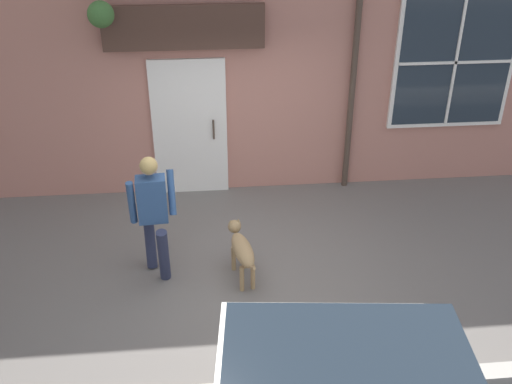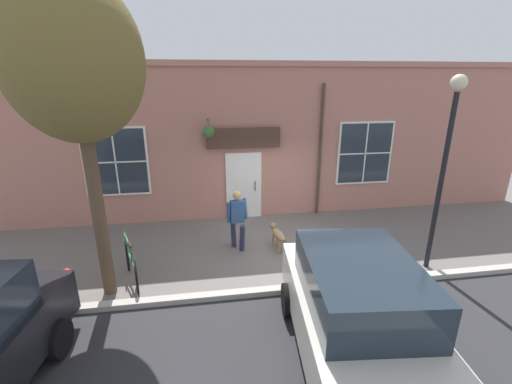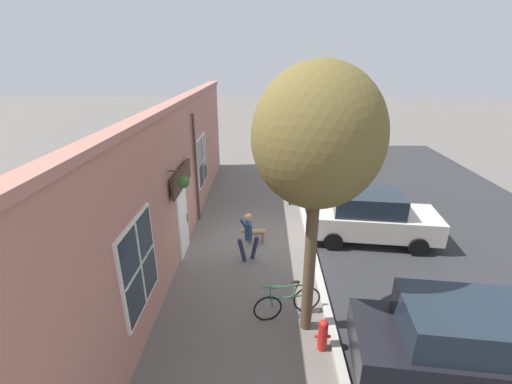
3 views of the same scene
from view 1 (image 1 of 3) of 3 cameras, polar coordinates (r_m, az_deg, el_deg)
name	(u,v)px [view 1 (image 1 of 3)]	position (r m, az deg, el deg)	size (l,w,h in m)	color
ground_plane	(239,271)	(7.21, -1.69, -7.86)	(90.00, 90.00, 0.00)	#66605B
storefront_facade	(224,36)	(8.35, -3.23, 15.33)	(0.95, 18.00, 4.72)	#B27566
pedestrian_walking	(153,207)	(6.77, -10.30, -1.47)	(0.68, 0.55, 1.59)	#282D47
dog_on_leash	(242,248)	(6.88, -1.46, -5.64)	(1.11, 0.34, 0.62)	#997A51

